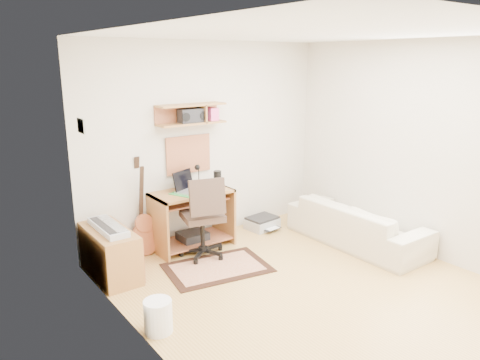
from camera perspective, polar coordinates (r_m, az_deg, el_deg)
floor at (r=5.09m, az=8.61°, el=-13.24°), size 3.60×4.00×0.01m
ceiling at (r=4.51m, az=9.94°, el=17.56°), size 3.60×4.00×0.01m
back_wall at (r=6.16m, az=-4.14°, el=4.73°), size 3.60×0.01×2.60m
left_wall at (r=3.61m, az=-11.44°, el=-2.77°), size 0.01×4.00×2.60m
right_wall at (r=6.02m, az=21.44°, el=3.51°), size 0.01×4.00×2.60m
wall_shelf at (r=5.84m, az=-6.04°, el=8.10°), size 0.90×0.25×0.26m
cork_board at (r=6.02m, az=-6.41°, el=3.17°), size 0.64×0.03×0.49m
wall_photo at (r=4.90m, az=-19.02°, el=6.35°), size 0.02×0.20×0.15m
desk at (r=5.96m, az=-5.93°, el=-4.87°), size 1.00×0.55×0.75m
laptop at (r=5.78m, az=-6.13°, el=-0.21°), size 0.46×0.46×0.27m
speaker at (r=5.96m, az=-2.80°, el=0.09°), size 0.10×0.10×0.22m
desk_lamp at (r=6.02m, az=-5.12°, el=0.60°), size 0.10×0.10×0.30m
pencil_cup at (r=6.08m, az=-3.81°, el=-0.27°), size 0.06×0.06×0.09m
boombox at (r=5.84m, az=-5.97°, el=7.91°), size 0.35×0.16×0.18m
rug at (r=5.48m, az=-2.82°, el=-10.76°), size 1.28×0.97×0.02m
task_chair at (r=5.62m, az=-4.69°, el=-4.44°), size 0.65×0.65×1.05m
cabinet at (r=5.39m, az=-15.77°, el=-8.68°), size 0.40×0.90×0.55m
music_keyboard at (r=5.28m, az=-16.00°, el=-5.62°), size 0.22×0.71×0.06m
guitar at (r=5.74m, az=-11.83°, el=-3.32°), size 0.33×0.21×1.24m
waste_basket at (r=4.33m, az=-10.09°, el=-16.25°), size 0.30×0.30×0.30m
printer at (r=6.67m, az=2.75°, el=-5.28°), size 0.47×0.38×0.16m
sofa at (r=6.23m, az=14.28°, el=-4.45°), size 0.55×1.89×0.74m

